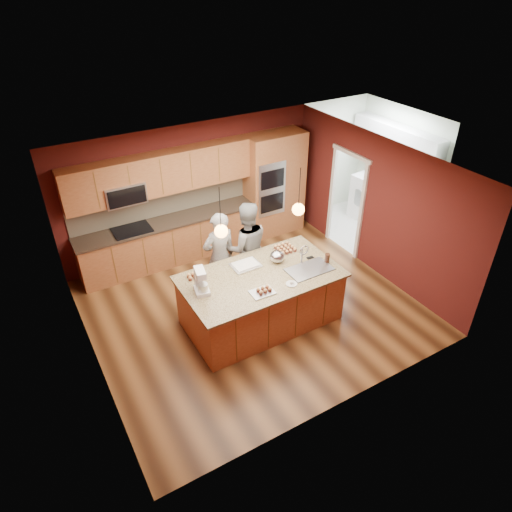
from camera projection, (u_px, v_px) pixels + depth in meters
floor at (251, 307)px, 8.31m from camera, size 5.50×5.50×0.00m
ceiling at (250, 168)px, 6.83m from camera, size 5.50×5.50×0.00m
wall_back at (191, 189)px, 9.37m from camera, size 5.50×0.00×5.50m
wall_front at (349, 334)px, 5.76m from camera, size 5.50×0.00×5.50m
wall_left at (81, 296)px, 6.41m from camera, size 0.00×5.00×5.00m
wall_right at (375, 206)px, 8.73m from camera, size 0.00×5.00×5.00m
cabinet_run at (166, 218)px, 9.10m from camera, size 3.74×0.64×2.30m
oven_column at (274, 184)px, 10.04m from camera, size 1.30×0.62×2.30m
doorway_trim at (346, 204)px, 9.46m from camera, size 0.08×1.11×2.20m
laundry_room at (396, 143)px, 9.95m from camera, size 2.60×2.70×2.70m
pendant_left at (221, 231)px, 6.63m from camera, size 0.20×0.20×0.80m
pendant_right at (298, 209)px, 7.21m from camera, size 0.20×0.20×0.80m
island at (262, 298)px, 7.75m from camera, size 2.62×1.47×1.34m
person_left at (220, 257)px, 8.13m from camera, size 0.64×0.42×1.74m
person_right at (246, 247)px, 8.35m from camera, size 1.02×0.89×1.78m
stand_mixer at (201, 283)px, 7.02m from camera, size 0.27×0.34×0.41m
sheet_cake at (246, 265)px, 7.69m from camera, size 0.48×0.35×0.05m
cooling_rack at (262, 292)px, 7.09m from camera, size 0.38×0.28×0.02m
mixing_bowl at (277, 257)px, 7.77m from camera, size 0.25×0.25×0.22m
plate at (292, 284)px, 7.28m from camera, size 0.19×0.19×0.01m
tumbler at (327, 258)px, 7.77m from camera, size 0.08×0.08×0.16m
phone at (310, 258)px, 7.92m from camera, size 0.13×0.08×0.01m
cupcakes_left at (194, 276)px, 7.42m from camera, size 0.25×0.17×0.07m
cupcakes_rack at (264, 290)px, 7.07m from camera, size 0.24×0.16×0.07m
cupcakes_right at (285, 248)px, 8.12m from camera, size 0.33×0.33×0.07m
washer at (391, 211)px, 10.51m from camera, size 0.69×0.70×0.89m
dryer at (369, 197)px, 10.94m from camera, size 0.73×0.75×1.06m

